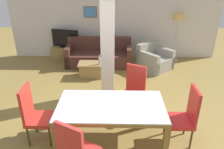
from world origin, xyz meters
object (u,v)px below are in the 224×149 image
Objects in this scene: tv_stand at (67,53)px; dining_chair_head_left at (35,113)px; dining_chair_head_right at (185,115)px; sofa at (99,56)px; bottle at (100,61)px; armchair at (154,60)px; dining_table at (111,112)px; dining_chair_far_right at (134,89)px; tv_screen at (65,39)px; coffee_table at (92,69)px; floor_lamp at (178,21)px.

dining_chair_head_left is at bearing -85.32° from tv_stand.
dining_chair_head_left is at bearing 90.00° from dining_chair_head_right.
dining_chair_head_right is 4.08m from sofa.
sofa is 1.05m from bottle.
dining_chair_head_left is 0.88× the size of armchair.
dining_table is at bearing -81.56° from bottle.
armchair is at bearing -81.61° from dining_chair_far_right.
sofa is at bearing 25.95° from dining_chair_head_right.
sofa is 2.25× the size of tv_screen.
tv_screen is (-2.14, 3.26, 0.16)m from dining_chair_far_right.
tv_screen is at bearing 112.08° from dining_table.
sofa is at bearing -43.95° from dining_chair_far_right.
tv_screen is at bearing -29.52° from dining_chair_far_right.
dining_table is at bearing 27.09° from armchair.
tv_stand is at bearing -22.45° from sofa.
dining_chair_head_right is 1.22m from dining_chair_far_right.
bottle is at bearing -20.96° from coffee_table.
floor_lamp is (0.81, 4.08, 0.80)m from dining_chair_head_right.
tv_stand is (-0.34, 4.15, -0.36)m from dining_chair_head_left.
armchair reaches higher than dining_table.
armchair is at bearing 141.79° from dining_chair_head_left.
coffee_table is at bearing -153.71° from floor_lamp.
tv_stand is (-2.98, 4.15, -0.36)m from dining_chair_head_right.
dining_chair_head_left is at bearing 9.95° from armchair.
floor_lamp reaches higher than armchair.
tv_screen is at bearing -22.45° from sofa.
coffee_table is 0.77× the size of tv_stand.
sofa is at bearing -22.45° from tv_stand.
dining_chair_head_right is 1.15× the size of tv_screen.
dining_chair_head_left reaches higher than coffee_table.
dining_chair_head_left is 5.40m from floor_lamp.
dining_table is at bearing 90.00° from dining_chair_head_right.
floor_lamp is (2.49, 1.44, 0.85)m from bottle.
dining_table is 1.97× the size of tv_screen.
dining_table is 1.71× the size of dining_chair_head_right.
sofa is 1.71× the size of armchair.
tv_screen is (-1.20, 0.49, 0.44)m from sofa.
dining_chair_head_right is at bearing 115.95° from sofa.
dining_chair_head_right is 2.64m from dining_chair_head_left.
dining_table is 6.57× the size of bottle.
dining_chair_far_right is 1.00× the size of dining_chair_head_left.
dining_chair_head_left reaches higher than dining_table.
sofa is at bearing 81.52° from coffee_table.
dining_table is 1.71× the size of dining_chair_head_left.
dining_chair_far_right is 1.15× the size of tv_screen.
dining_chair_head_left is 1.37× the size of coffee_table.
coffee_table is (0.72, 2.73, -0.36)m from dining_chair_head_left.
tv_screen is (-1.29, 1.51, 0.21)m from bottle.
sofa is 1.80m from armchair.
floor_lamp reaches higher than tv_screen.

